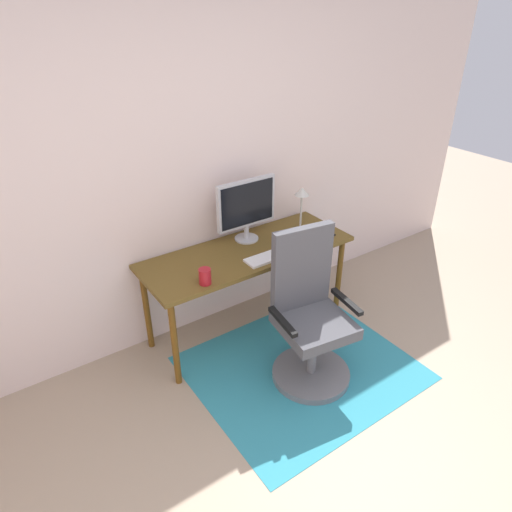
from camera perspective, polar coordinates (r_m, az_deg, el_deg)
The scene contains 10 objects.
wall_back at distance 3.27m, azimuth -8.84°, elevation 11.14°, with size 6.00×0.10×2.60m, color silver.
area_rug at distance 3.39m, azimuth 5.63°, elevation -13.58°, with size 1.48×1.27×0.01m, color teal.
desk at distance 3.38m, azimuth -1.02°, elevation -0.32°, with size 1.58×0.58×0.70m.
monitor at distance 3.38m, azimuth -1.21°, elevation 6.23°, with size 0.48×0.18×0.47m.
keyboard at distance 3.26m, azimuth 2.16°, elevation 0.07°, with size 0.43×0.13×0.02m, color white.
computer_mouse at distance 3.47m, azimuth 5.93°, elevation 1.97°, with size 0.06×0.10×0.03m, color white.
coffee_cup at distance 2.95m, azimuth -6.32°, elevation -2.53°, with size 0.08×0.08×0.11m, color maroon.
cell_phone at distance 3.62m, azimuth 8.65°, elevation 2.82°, with size 0.07×0.14×0.01m, color black.
desk_lamp at distance 3.53m, azimuth 5.65°, elevation 6.84°, with size 0.11×0.11×0.36m.
office_chair at distance 3.10m, azimuth 6.62°, elevation -8.32°, with size 0.56×0.54×1.07m.
Camera 1 is at (-1.34, -0.60, 2.32)m, focal length 32.35 mm.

